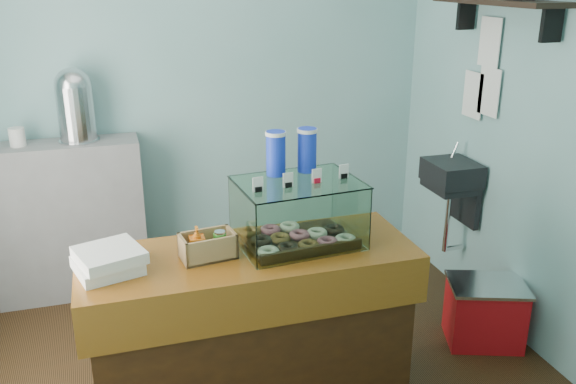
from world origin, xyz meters
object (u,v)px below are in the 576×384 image
object	(u,v)px
display_case	(296,208)
red_cooler	(485,312)
coffee_urn	(75,103)
counter	(251,332)

from	to	relation	value
display_case	red_cooler	world-z (taller)	display_case
display_case	coffee_urn	size ratio (longest dim) A/B	1.26
counter	red_cooler	distance (m)	1.54
coffee_urn	red_cooler	distance (m)	2.92
coffee_urn	red_cooler	xyz separation A→B (m)	(2.28, -1.40, -1.15)
counter	display_case	bearing A→B (deg)	15.48
display_case	coffee_urn	xyz separation A→B (m)	(-1.03, 1.52, 0.28)
coffee_urn	red_cooler	world-z (taller)	coffee_urn
display_case	red_cooler	size ratio (longest dim) A/B	1.13
red_cooler	display_case	bearing A→B (deg)	-154.72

